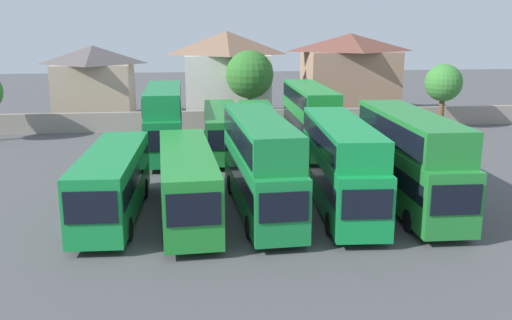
% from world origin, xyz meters
% --- Properties ---
extents(ground, '(140.00, 140.00, 0.00)m').
position_xyz_m(ground, '(0.00, 18.00, 0.00)').
color(ground, '#4C4C4F').
extents(depot_boundary_wall, '(56.00, 0.50, 1.80)m').
position_xyz_m(depot_boundary_wall, '(0.00, 23.75, 0.90)').
color(depot_boundary_wall, gray).
rests_on(depot_boundary_wall, ground).
extents(bus_1, '(2.93, 10.69, 3.46)m').
position_xyz_m(bus_1, '(-7.64, -0.07, 1.98)').
color(bus_1, '#16853B').
rests_on(bus_1, ground).
extents(bus_2, '(3.14, 11.74, 3.47)m').
position_xyz_m(bus_2, '(-3.92, -0.33, 1.98)').
color(bus_2, '#1F862E').
rests_on(bus_2, ground).
extents(bus_3, '(2.99, 11.73, 4.99)m').
position_xyz_m(bus_3, '(-0.15, 0.01, 2.81)').
color(bus_3, '#17813A').
rests_on(bus_3, ground).
extents(bus_4, '(3.20, 11.32, 4.73)m').
position_xyz_m(bus_4, '(4.07, -0.28, 2.67)').
color(bus_4, '#128A3D').
rests_on(bus_4, ground).
extents(bus_5, '(2.88, 11.47, 5.08)m').
position_xyz_m(bus_5, '(7.81, -0.18, 2.86)').
color(bus_5, '#227E31').
rests_on(bus_5, ground).
extents(bus_6, '(2.68, 10.66, 5.12)m').
position_xyz_m(bus_6, '(-5.58, 13.47, 2.88)').
color(bus_6, '#157D3C').
rests_on(bus_6, ground).
extents(bus_7, '(2.74, 11.82, 3.34)m').
position_xyz_m(bus_7, '(-1.36, 14.01, 1.92)').
color(bus_7, '#1F7B31').
rests_on(bus_7, ground).
extents(bus_8, '(2.91, 10.25, 3.45)m').
position_xyz_m(bus_8, '(1.37, 13.62, 1.97)').
color(bus_8, '#228234').
rests_on(bus_8, ground).
extents(bus_9, '(2.76, 11.68, 4.99)m').
position_xyz_m(bus_9, '(5.46, 14.01, 2.81)').
color(bus_9, '#1C8932').
rests_on(bus_9, ground).
extents(house_terrace_left, '(7.82, 7.15, 7.48)m').
position_xyz_m(house_terrace_left, '(-13.29, 31.28, 3.81)').
color(house_terrace_left, tan).
rests_on(house_terrace_left, ground).
extents(house_terrace_centre, '(8.97, 6.36, 8.91)m').
position_xyz_m(house_terrace_centre, '(0.21, 30.63, 4.54)').
color(house_terrace_centre, silver).
rests_on(house_terrace_centre, ground).
extents(house_terrace_right, '(9.90, 7.10, 8.63)m').
position_xyz_m(house_terrace_right, '(13.38, 31.14, 4.39)').
color(house_terrace_right, '#9E7A60').
rests_on(house_terrace_right, ground).
extents(tree_behind_wall, '(4.62, 4.62, 7.19)m').
position_xyz_m(tree_behind_wall, '(2.11, 26.25, 4.86)').
color(tree_behind_wall, brown).
rests_on(tree_behind_wall, ground).
extents(tree_right_of_lot, '(3.42, 3.42, 6.04)m').
position_xyz_m(tree_right_of_lot, '(19.63, 21.75, 4.28)').
color(tree_right_of_lot, brown).
rests_on(tree_right_of_lot, ground).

